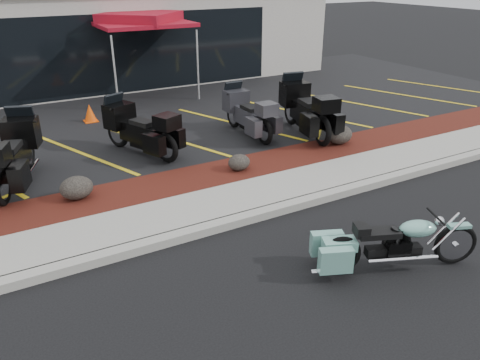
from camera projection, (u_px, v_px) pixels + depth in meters
ground at (284, 242)px, 7.75m from camera, size 90.00×90.00×0.00m
curb at (256, 215)px, 8.43m from camera, size 24.00×0.25×0.15m
sidewalk at (238, 200)px, 8.99m from camera, size 24.00×1.20×0.15m
mulch_bed at (210, 177)px, 9.94m from camera, size 24.00×1.20×0.16m
upper_lot at (133, 114)px, 14.23m from camera, size 26.00×9.60×0.15m
dealership_building at (80, 27)px, 18.41m from camera, size 18.00×8.16×4.00m
boulder_left at (76, 188)px, 8.77m from camera, size 0.61×0.51×0.44m
boulder_mid at (239, 162)px, 10.03m from camera, size 0.49×0.41×0.35m
boulder_right at (340, 135)px, 11.52m from camera, size 0.65×0.54×0.46m
hero_cruiser at (456, 239)px, 7.00m from camera, size 2.56×1.54×0.88m
touring_black_front at (24, 138)px, 9.93m from camera, size 1.72×2.58×1.40m
touring_black_mid at (116, 121)px, 11.16m from camera, size 1.71×2.42×1.32m
touring_grey at (234, 105)px, 12.57m from camera, size 0.84×2.17×1.26m
touring_black_rear at (292, 99)px, 12.77m from camera, size 1.40×2.65×1.46m
traffic_cone at (90, 113)px, 13.22m from camera, size 0.44×0.44×0.50m
popup_canopy at (141, 20)px, 15.05m from camera, size 3.62×3.62×2.70m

